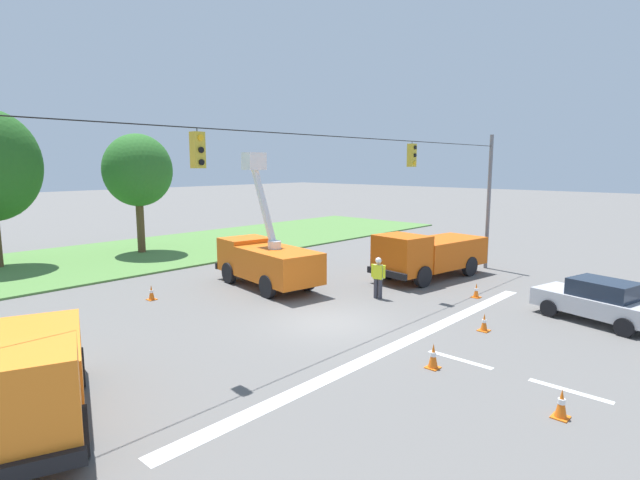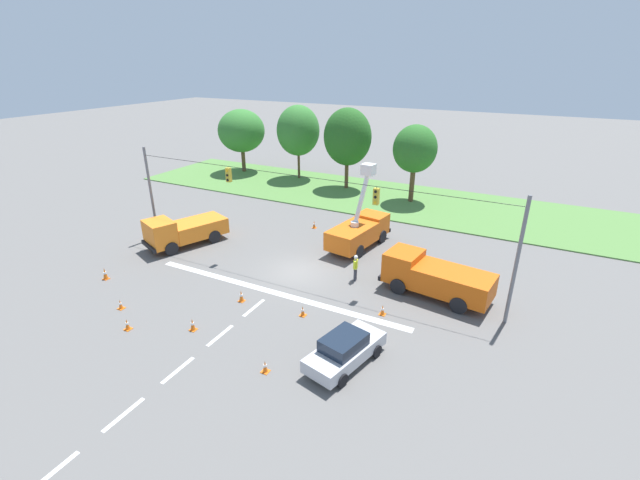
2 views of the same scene
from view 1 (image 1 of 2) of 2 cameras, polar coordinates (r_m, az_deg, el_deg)
The scene contains 15 objects.
ground_plane at distance 18.24m, azimuth 0.98°, elevation -9.39°, with size 200.00×200.00×0.00m, color #605E5B.
grass_verge at distance 32.72m, azimuth -23.31°, elevation -1.92°, with size 56.00×12.00×0.10m, color #517F3D.
lane_markings at distance 15.73m, azimuth 13.95°, elevation -12.63°, with size 17.60×15.25×0.01m.
signal_gantry at distance 17.39m, azimuth 1.01°, elevation 4.04°, with size 26.20×0.33×7.20m.
tree_east at distance 33.41m, azimuth -20.12°, elevation 7.45°, with size 4.15×4.46×7.54m.
utility_truck_bucket_lift at distance 23.22m, azimuth -6.16°, elevation -2.09°, with size 3.18×6.30×6.19m.
utility_truck_support_near at distance 12.56m, azimuth -31.18°, elevation -13.42°, with size 4.43×6.51×2.36m.
utility_truck_support_far at distance 25.51m, azimuth 12.33°, elevation -1.51°, with size 6.77×3.26×2.33m.
sedan_silver at distance 20.66m, azimuth 29.32°, elevation -6.08°, with size 2.73×4.59×1.56m.
road_worker at distance 21.28m, azimuth 6.67°, elevation -4.03°, with size 0.32×0.64×1.77m.
traffic_cone_foreground_right at distance 22.43m, azimuth 17.43°, elevation -5.55°, with size 0.36×0.36×0.62m.
traffic_cone_mid_right at distance 22.21m, azimuth -18.71°, elevation -5.73°, with size 0.36×0.36×0.64m.
traffic_cone_near_bucket at distance 12.94m, azimuth 25.87°, elevation -16.48°, with size 0.36×0.36×0.69m.
traffic_cone_lane_edge_b at distance 18.14m, azimuth 18.25°, elevation -8.96°, with size 0.36×0.36×0.61m.
traffic_cone_far_left at distance 14.62m, azimuth 12.81°, elevation -12.81°, with size 0.36×0.36×0.72m.
Camera 1 is at (-12.97, -11.51, 5.64)m, focal length 28.00 mm.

